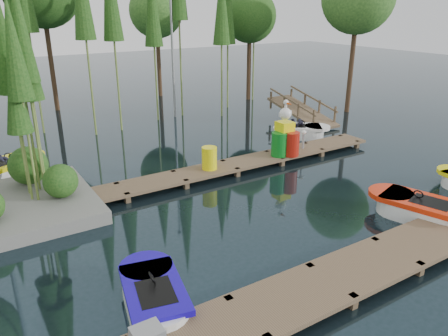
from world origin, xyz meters
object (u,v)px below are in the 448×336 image
boat_yellow_far (7,169)px  drum_cluster (286,138)px  boat_blue (154,297)px  boat_red (419,210)px  yellow_barrel (209,158)px

boat_yellow_far → drum_cluster: (9.27, -3.98, 0.63)m
boat_blue → boat_red: 7.94m
boat_blue → yellow_barrel: (4.52, 5.50, 0.45)m
boat_yellow_far → drum_cluster: size_ratio=1.42×
boat_red → boat_yellow_far: (-9.41, 9.73, 0.02)m
boat_blue → yellow_barrel: bearing=62.6°
boat_red → yellow_barrel: yellow_barrel is taller
boat_red → yellow_barrel: (-3.41, 5.91, 0.43)m
boat_blue → drum_cluster: drum_cluster is taller
boat_blue → yellow_barrel: yellow_barrel is taller
boat_yellow_far → yellow_barrel: 7.12m
boat_yellow_far → drum_cluster: drum_cluster is taller
boat_blue → drum_cluster: bearing=46.4°
boat_blue → boat_red: boat_red is taller
yellow_barrel → drum_cluster: size_ratio=0.38×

